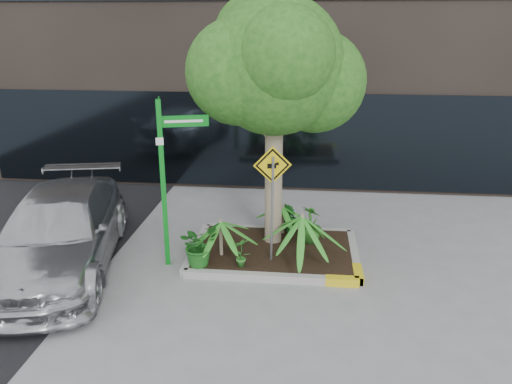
# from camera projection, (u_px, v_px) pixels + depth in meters

# --- Properties ---
(ground) EXTENTS (80.00, 80.00, 0.00)m
(ground) POSITION_uv_depth(u_px,v_px,m) (263.00, 261.00, 9.84)
(ground) COLOR gray
(ground) RESTS_ON ground
(planter) EXTENTS (3.35, 2.36, 0.15)m
(planter) POSITION_uv_depth(u_px,v_px,m) (276.00, 251.00, 10.05)
(planter) COLOR #9E9E99
(planter) RESTS_ON ground
(tree) EXTENTS (3.38, 3.00, 5.07)m
(tree) POSITION_uv_depth(u_px,v_px,m) (275.00, 66.00, 9.30)
(tree) COLOR tan
(tree) RESTS_ON ground
(palm_front) EXTENTS (1.10, 1.10, 1.22)m
(palm_front) POSITION_uv_depth(u_px,v_px,m) (302.00, 216.00, 9.23)
(palm_front) COLOR tan
(palm_front) RESTS_ON ground
(palm_left) EXTENTS (0.84, 0.84, 0.93)m
(palm_left) POSITION_uv_depth(u_px,v_px,m) (221.00, 222.00, 9.56)
(palm_left) COLOR tan
(palm_left) RESTS_ON ground
(palm_back) EXTENTS (0.71, 0.71, 0.79)m
(palm_back) POSITION_uv_depth(u_px,v_px,m) (283.00, 207.00, 10.60)
(palm_back) COLOR tan
(palm_back) RESTS_ON ground
(parked_car) EXTENTS (3.06, 5.30, 1.45)m
(parked_car) POSITION_uv_depth(u_px,v_px,m) (60.00, 232.00, 9.40)
(parked_car) COLOR #BBBCC0
(parked_car) RESTS_ON ground
(shrub_a) EXTENTS (1.02, 1.02, 0.82)m
(shrub_a) POSITION_uv_depth(u_px,v_px,m) (199.00, 244.00, 9.26)
(shrub_a) COLOR #1A5A19
(shrub_a) RESTS_ON planter
(shrub_b) EXTENTS (0.62, 0.62, 0.78)m
(shrub_b) POSITION_uv_depth(u_px,v_px,m) (311.00, 224.00, 10.24)
(shrub_b) COLOR #296C20
(shrub_b) RESTS_ON planter
(shrub_c) EXTENTS (0.43, 0.43, 0.59)m
(shrub_c) POSITION_uv_depth(u_px,v_px,m) (241.00, 252.00, 9.22)
(shrub_c) COLOR #2C7524
(shrub_c) RESTS_ON planter
(shrub_d) EXTENTS (0.46, 0.46, 0.68)m
(shrub_d) POSITION_uv_depth(u_px,v_px,m) (291.00, 217.00, 10.72)
(shrub_d) COLOR #1A5D1E
(shrub_d) RESTS_ON planter
(street_sign_post) EXTENTS (1.10, 0.92, 3.19)m
(street_sign_post) POSITION_uv_depth(u_px,v_px,m) (165.00, 165.00, 9.17)
(street_sign_post) COLOR #0B821C
(street_sign_post) RESTS_ON ground
(cattle_sign) EXTENTS (0.68, 0.20, 2.25)m
(cattle_sign) POSITION_uv_depth(u_px,v_px,m) (272.00, 185.00, 9.01)
(cattle_sign) COLOR slate
(cattle_sign) RESTS_ON ground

